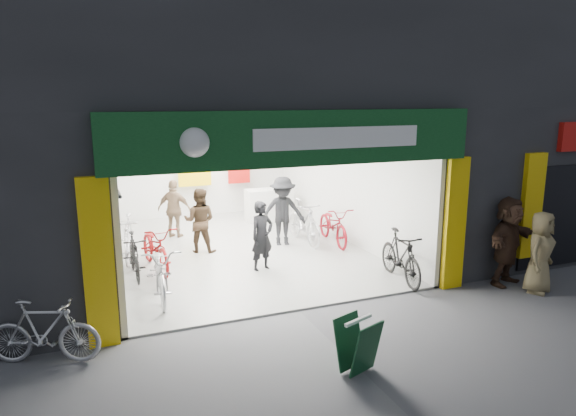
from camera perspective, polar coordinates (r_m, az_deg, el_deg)
ground at (r=9.25m, az=1.25°, el=-11.38°), size 60.00×60.00×0.00m
building at (r=13.48m, az=-3.65°, el=14.80°), size 17.00×10.27×8.00m
bike_left_front at (r=9.92m, az=-13.98°, el=-6.84°), size 0.84×2.05×1.05m
bike_left_midfront at (r=11.18m, az=-16.71°, el=-5.15°), size 0.45×1.56×0.93m
bike_left_midback at (r=11.53m, az=-14.50°, el=-4.24°), size 0.91×2.02×1.03m
bike_left_back at (r=12.37m, az=-17.31°, el=-3.24°), size 0.77×1.79×1.04m
bike_right_front at (r=10.71m, az=12.41°, el=-5.30°), size 0.75×1.82×1.06m
bike_right_mid at (r=13.20m, az=5.06°, el=-1.88°), size 0.87×1.96×1.00m
bike_right_back at (r=13.17m, az=1.72°, el=-1.56°), size 0.59×1.90×1.14m
parked_bike at (r=8.17m, az=-25.48°, el=-12.30°), size 1.63×0.98×0.95m
customer_a at (r=11.04m, az=-2.91°, el=-3.19°), size 0.65×0.54×1.55m
customer_b at (r=12.49m, az=-9.80°, el=-1.43°), size 0.95×0.87×1.59m
customer_c at (r=12.86m, az=-0.59°, el=-0.43°), size 1.23×0.83×1.77m
customer_d at (r=13.89m, az=-12.50°, el=-0.17°), size 0.99×0.83×1.58m
pedestrian_near at (r=10.97m, az=26.21°, el=-4.44°), size 0.92×0.78×1.59m
pedestrian_far at (r=11.14m, az=23.25°, el=-3.38°), size 1.75×1.04×1.80m
sandwich_board at (r=7.28m, az=7.74°, el=-14.73°), size 0.63×0.64×0.76m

